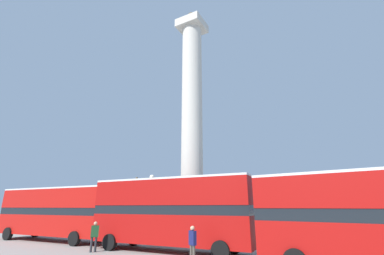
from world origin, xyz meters
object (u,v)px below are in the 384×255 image
(street_lamp, at_px, (151,204))
(equestrian_statue, at_px, (134,216))
(pedestrian_near_lamp, at_px, (95,234))
(monument_column, at_px, (192,135))
(bus_a, at_px, (56,211))
(pedestrian_by_plinth, at_px, (193,242))
(bus_b, at_px, (171,210))

(street_lamp, bearing_deg, equestrian_statue, 137.95)
(pedestrian_near_lamp, bearing_deg, street_lamp, -142.16)
(monument_column, relative_size, bus_a, 2.05)
(pedestrian_near_lamp, bearing_deg, pedestrian_by_plinth, 130.56)
(bus_b, height_order, pedestrian_by_plinth, bus_b)
(bus_b, distance_m, pedestrian_by_plinth, 4.03)
(pedestrian_near_lamp, bearing_deg, equestrian_statue, -107.84)
(bus_a, height_order, bus_b, bus_b)
(equestrian_statue, bearing_deg, street_lamp, -64.52)
(equestrian_statue, distance_m, pedestrian_near_lamp, 14.35)
(pedestrian_near_lamp, bearing_deg, bus_b, 160.44)
(street_lamp, xyz_separation_m, pedestrian_by_plinth, (6.79, -5.22, -1.88))
(monument_column, height_order, pedestrian_by_plinth, monument_column)
(bus_a, relative_size, street_lamp, 2.16)
(monument_column, height_order, pedestrian_near_lamp, monument_column)
(equestrian_statue, distance_m, pedestrian_by_plinth, 19.01)
(street_lamp, relative_size, pedestrian_near_lamp, 2.95)
(bus_a, distance_m, pedestrian_near_lamp, 7.66)
(bus_b, relative_size, equestrian_statue, 1.78)
(bus_a, bearing_deg, street_lamp, 19.12)
(equestrian_statue, xyz_separation_m, pedestrian_by_plinth, (14.55, -12.22, -0.66))
(monument_column, xyz_separation_m, pedestrian_near_lamp, (-2.33, -8.41, -8.18))
(bus_b, xyz_separation_m, pedestrian_by_plinth, (2.91, -2.37, -1.46))
(street_lamp, distance_m, pedestrian_by_plinth, 8.77)
(pedestrian_near_lamp, height_order, pedestrian_by_plinth, pedestrian_near_lamp)
(monument_column, xyz_separation_m, bus_b, (1.80, -6.04, -6.73))
(bus_a, bearing_deg, equestrian_statue, 87.78)
(bus_b, height_order, equestrian_statue, equestrian_statue)
(monument_column, xyz_separation_m, bus_a, (-9.58, -6.34, -6.86))
(monument_column, relative_size, equestrian_statue, 3.79)
(bus_b, bearing_deg, equestrian_statue, 136.51)
(monument_column, distance_m, street_lamp, 7.37)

